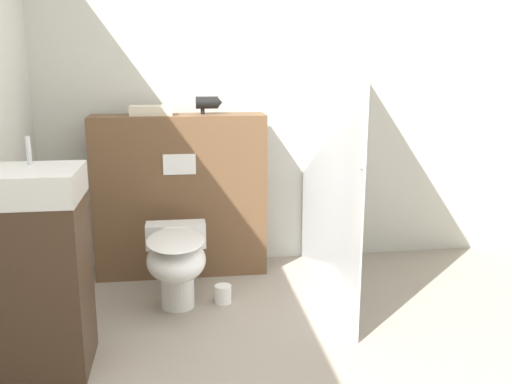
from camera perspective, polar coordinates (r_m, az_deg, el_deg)
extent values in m
cube|color=silver|center=(4.25, -1.83, 9.50)|extent=(8.00, 0.06, 2.50)
cube|color=brown|center=(4.09, -7.57, -0.37)|extent=(1.21, 0.27, 1.15)
cube|color=white|center=(3.90, -7.67, 2.75)|extent=(0.22, 0.01, 0.14)
cube|color=silver|center=(3.63, 7.31, 5.15)|extent=(0.01, 1.43, 2.05)
sphere|color=#B2B2B7|center=(2.99, 10.68, 2.46)|extent=(0.04, 0.04, 0.04)
cylinder|color=white|center=(3.64, -7.89, -8.94)|extent=(0.21, 0.21, 0.32)
ellipsoid|color=white|center=(3.49, -7.98, -6.71)|extent=(0.36, 0.53, 0.23)
ellipsoid|color=white|center=(3.45, -8.05, -4.77)|extent=(0.35, 0.52, 0.02)
cube|color=white|center=(3.77, -8.01, -4.25)|extent=(0.39, 0.16, 0.16)
cube|color=#473323|center=(3.04, -21.23, -8.80)|extent=(0.50, 0.43, 0.88)
cube|color=white|center=(2.89, -22.09, 0.67)|extent=(0.51, 0.44, 0.15)
cylinder|color=silver|center=(2.98, -21.79, 3.88)|extent=(0.02, 0.02, 0.14)
cylinder|color=black|center=(4.01, -4.93, 8.90)|extent=(0.15, 0.09, 0.09)
cone|color=black|center=(4.02, -3.61, 8.93)|extent=(0.03, 0.07, 0.07)
cylinder|color=black|center=(4.01, -5.37, 8.27)|extent=(0.03, 0.03, 0.07)
cube|color=beige|center=(3.98, -10.46, 8.03)|extent=(0.29, 0.14, 0.07)
cylinder|color=white|center=(3.71, -3.32, -10.14)|extent=(0.11, 0.11, 0.11)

